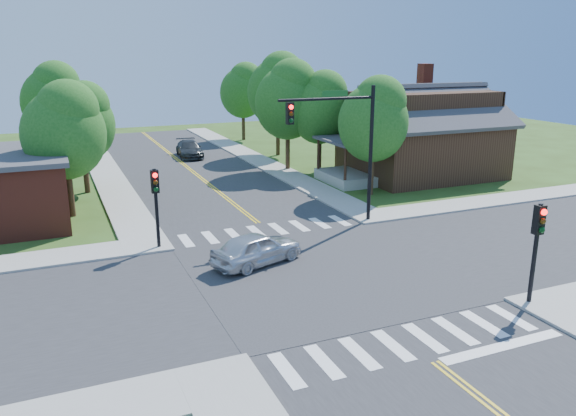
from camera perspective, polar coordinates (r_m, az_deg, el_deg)
name	(u,v)px	position (r m, az deg, el deg)	size (l,w,h in m)	color
ground	(321,273)	(23.38, 3.39, -6.66)	(100.00, 100.00, 0.00)	#304816
road_ns	(321,273)	(23.37, 3.39, -6.61)	(10.00, 90.00, 0.04)	#2D2D30
road_ew	(321,273)	(23.37, 3.40, -6.60)	(90.00, 10.00, 0.04)	#2D2D30
intersection_patch	(321,273)	(23.38, 3.39, -6.66)	(10.20, 10.20, 0.06)	#2D2D30
sidewalk_ne	(414,169)	(44.32, 12.65, 3.86)	(40.00, 40.00, 0.14)	#9E9B93
crosswalk_north	(267,230)	(28.69, -2.13, -2.24)	(8.85, 2.00, 0.01)	white
crosswalk_south	(409,341)	(18.57, 12.18, -13.11)	(8.85, 2.00, 0.01)	white
centerline	(321,272)	(23.36, 3.40, -6.56)	(0.30, 90.00, 0.01)	yellow
stop_bar	(503,348)	(19.13, 20.96, -13.10)	(4.60, 0.45, 0.09)	white
signal_mast_ne	(343,133)	(28.67, 5.59, 7.55)	(5.30, 0.42, 7.20)	black
signal_pole_se	(538,235)	(21.48, 24.02, -2.54)	(0.34, 0.42, 3.80)	black
signal_pole_nw	(156,194)	(25.97, -13.29, 1.42)	(0.34, 0.42, 3.80)	black
house_ne	(421,130)	(42.11, 13.38, 7.71)	(13.05, 8.80, 7.11)	#311A11
tree_e_a	(375,117)	(35.42, 8.83, 9.09)	(4.41, 4.19, 7.50)	#382314
tree_e_b	(321,106)	(41.95, 3.40, 10.33)	(4.46, 4.24, 7.59)	#382314
tree_e_c	(279,88)	(48.95, -0.94, 12.13)	(5.23, 4.97, 8.89)	#382314
tree_e_d	(244,89)	(57.87, -4.53, 11.95)	(4.61, 4.38, 7.83)	#382314
tree_w_a	(65,128)	(32.44, -21.70, 7.55)	(4.40, 4.18, 7.48)	#382314
tree_w_b	(64,122)	(39.62, -21.80, 8.15)	(3.98, 3.78, 6.77)	#382314
tree_w_c	(54,98)	(47.54, -22.64, 10.29)	(4.82, 4.58, 8.19)	#382314
tree_w_d	(52,107)	(56.74, -22.85, 9.46)	(3.50, 3.33, 5.95)	#382314
tree_house	(289,98)	(42.47, 0.10, 11.14)	(4.94, 4.69, 8.39)	#382314
tree_bldg	(82,120)	(37.83, -20.19, 8.37)	(4.20, 3.99, 7.14)	#382314
car_silver	(257,249)	(24.05, -3.19, -4.19)	(4.47, 2.94, 1.41)	silver
car_dgrey	(189,149)	(49.19, -9.99, 5.88)	(2.32, 4.86, 1.37)	#313436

